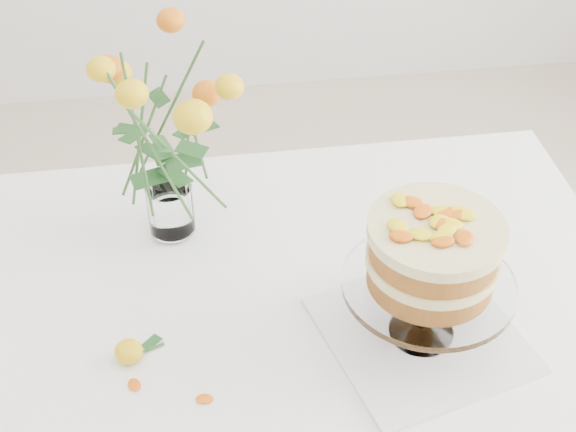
% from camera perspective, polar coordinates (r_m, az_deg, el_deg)
% --- Properties ---
extents(table, '(1.43, 0.93, 0.76)m').
position_cam_1_polar(table, '(1.34, -5.25, -10.20)').
color(table, tan).
rests_on(table, ground).
extents(napkin, '(0.35, 0.35, 0.01)m').
position_cam_1_polar(napkin, '(1.28, 9.40, -8.32)').
color(napkin, white).
rests_on(napkin, table).
extents(cake_stand, '(0.26, 0.26, 0.23)m').
position_cam_1_polar(cake_stand, '(1.16, 10.22, -3.09)').
color(cake_stand, white).
rests_on(cake_stand, napkin).
extents(rose_vase, '(0.34, 0.34, 0.41)m').
position_cam_1_polar(rose_vase, '(1.31, -9.10, 6.72)').
color(rose_vase, white).
rests_on(rose_vase, table).
extents(loose_rose_near, '(0.07, 0.05, 0.04)m').
position_cam_1_polar(loose_rose_near, '(1.24, -11.25, -9.44)').
color(loose_rose_near, yellow).
rests_on(loose_rose_near, table).
extents(stray_petal_a, '(0.03, 0.02, 0.00)m').
position_cam_1_polar(stray_petal_a, '(1.22, -10.87, -11.73)').
color(stray_petal_a, yellow).
rests_on(stray_petal_a, table).
extents(stray_petal_b, '(0.03, 0.02, 0.00)m').
position_cam_1_polar(stray_petal_b, '(1.19, -5.97, -12.83)').
color(stray_petal_b, yellow).
rests_on(stray_petal_b, table).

